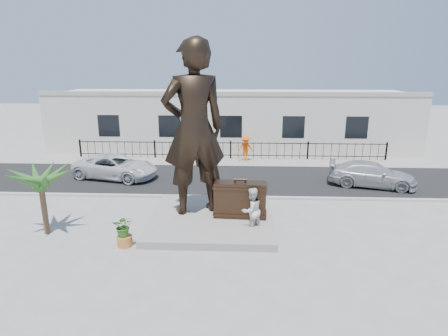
{
  "coord_description": "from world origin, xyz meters",
  "views": [
    {
      "loc": [
        0.68,
        -13.41,
        6.61
      ],
      "look_at": [
        0.0,
        2.0,
        2.3
      ],
      "focal_mm": 30.0,
      "sensor_mm": 36.0,
      "label": 1
    }
  ],
  "objects_px": {
    "suitcase": "(240,200)",
    "tourist": "(252,210)",
    "statue": "(194,129)",
    "car_white": "(116,167)"
  },
  "relations": [
    {
      "from": "car_white",
      "to": "tourist",
      "type": "bearing_deg",
      "value": -118.29
    },
    {
      "from": "statue",
      "to": "tourist",
      "type": "relative_size",
      "value": 3.92
    },
    {
      "from": "suitcase",
      "to": "car_white",
      "type": "xyz_separation_m",
      "value": [
        -7.41,
        6.26,
        -0.36
      ]
    },
    {
      "from": "statue",
      "to": "tourist",
      "type": "height_order",
      "value": "statue"
    },
    {
      "from": "suitcase",
      "to": "car_white",
      "type": "relative_size",
      "value": 0.44
    },
    {
      "from": "suitcase",
      "to": "car_white",
      "type": "height_order",
      "value": "suitcase"
    },
    {
      "from": "suitcase",
      "to": "tourist",
      "type": "bearing_deg",
      "value": -58.08
    },
    {
      "from": "car_white",
      "to": "suitcase",
      "type": "bearing_deg",
      "value": -116.38
    },
    {
      "from": "statue",
      "to": "car_white",
      "type": "relative_size",
      "value": 1.47
    },
    {
      "from": "statue",
      "to": "car_white",
      "type": "distance_m",
      "value": 8.53
    }
  ]
}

